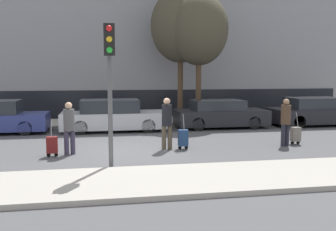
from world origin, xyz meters
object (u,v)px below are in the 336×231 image
Objects in this scene: trolley_center at (183,138)px; pedestrian_center at (167,120)px; parked_car_3 at (316,112)px; pedestrian_right at (286,119)px; parked_car_1 at (113,116)px; pedestrian_left at (69,125)px; trolley_left at (52,145)px; traffic_light at (110,67)px; parked_car_2 at (220,114)px; bare_tree_down_street at (180,26)px; trolley_right at (296,134)px; bare_tree_near_crossing at (199,30)px.

pedestrian_center is at bearing 175.83° from trolley_center.
parked_car_3 is 2.76× the size of pedestrian_right.
pedestrian_left is (-1.51, -4.66, 0.29)m from parked_car_1.
pedestrian_right is at bearing -0.71° from trolley_center.
pedestrian_left reaches higher than trolley_left.
traffic_light is (-1.92, -2.37, 1.72)m from pedestrian_center.
parked_car_1 is 2.77× the size of pedestrian_left.
parked_car_2 is 1.12× the size of traffic_light.
parked_car_2 is 8.11m from pedestrian_left.
bare_tree_down_street is (5.14, 7.42, 4.04)m from pedestrian_left.
trolley_right is 7.48m from traffic_light.
trolley_left is 3.51m from traffic_light.
bare_tree_down_street is at bearing 133.62° from bare_tree_near_crossing.
bare_tree_down_street reaches higher than parked_car_1.
pedestrian_left is 1.43× the size of trolley_right.
parked_car_2 is 8.99m from traffic_light.
pedestrian_center is 0.82m from trolley_center.
pedestrian_center is 7.90m from bare_tree_near_crossing.
trolley_center is (0.55, -0.04, -0.60)m from pedestrian_center.
parked_car_3 is 3.82× the size of trolley_center.
trolley_center is 4.19m from trolley_right.
trolley_left is at bearing -157.25° from parked_car_3.
bare_tree_near_crossing reaches higher than pedestrian_right.
parked_car_2 is 8.64m from trolley_left.
bare_tree_down_street reaches higher than pedestrian_left.
trolley_left is at bearing -144.34° from parked_car_2.
trolley_center is 4.11m from traffic_light.
parked_car_2 is 2.57× the size of pedestrian_left.
pedestrian_left is 9.64m from bare_tree_near_crossing.
parked_car_2 is 4.51m from bare_tree_near_crossing.
traffic_light reaches higher than pedestrian_left.
parked_car_3 is 0.68× the size of bare_tree_down_street.
pedestrian_left is 0.25× the size of bare_tree_down_street.
pedestrian_center is 1.04× the size of pedestrian_right.
parked_car_2 is at bearing 35.66° from trolley_left.
trolley_left is 7.92m from pedestrian_right.
trolley_left is 0.17× the size of bare_tree_down_street.
bare_tree_down_street is (-2.24, 7.29, 4.04)m from pedestrian_right.
traffic_light is at bearing -92.27° from parked_car_1.
bare_tree_down_street is at bearing -101.28° from pedestrian_center.
trolley_center reaches higher than trolley_right.
parked_car_1 is 6.28m from bare_tree_down_street.
traffic_light reaches higher than parked_car_1.
pedestrian_center is 3.50m from traffic_light.
traffic_light is 10.59m from bare_tree_down_street.
pedestrian_center is at bearing -151.07° from parked_car_3.
trolley_center is 0.18× the size of bare_tree_down_street.
parked_car_2 is at bearing 107.15° from trolley_right.
pedestrian_left is 3.05m from traffic_light.
parked_car_3 is 5.72m from trolley_right.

